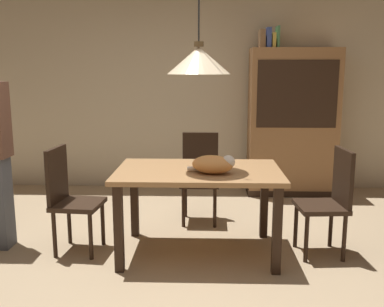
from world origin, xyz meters
name	(u,v)px	position (x,y,z in m)	size (l,w,h in m)	color
ground	(185,270)	(0.00, 0.00, 0.00)	(10.00, 10.00, 0.00)	tan
back_wall	(194,80)	(0.00, 2.65, 1.45)	(6.40, 0.10, 2.90)	beige
dining_table	(198,181)	(0.10, 0.36, 0.65)	(1.40, 0.90, 0.75)	#A87A4C
chair_far_back	(200,173)	(0.10, 1.24, 0.51)	(0.41, 0.41, 0.93)	black
chair_left_side	(69,195)	(-1.03, 0.37, 0.51)	(0.43, 0.43, 0.93)	black
chair_right_side	(330,197)	(1.23, 0.37, 0.51)	(0.43, 0.43, 0.93)	black
cat_sleeping	(214,164)	(0.23, 0.22, 0.83)	(0.40, 0.29, 0.16)	#E59951
pendant_lamp	(199,60)	(0.10, 0.36, 1.66)	(0.52, 0.52, 1.30)	beige
hutch_bookcase	(292,125)	(1.26, 2.32, 0.89)	(1.12, 0.45, 1.85)	olive
book_brown_thick	(262,39)	(0.85, 2.32, 1.96)	(0.06, 0.24, 0.22)	brown
book_blue_wide	(268,38)	(0.92, 2.32, 1.97)	(0.06, 0.24, 0.24)	#384C93
book_yellow_short	(273,40)	(0.99, 2.32, 1.94)	(0.04, 0.20, 0.18)	gold
book_green_slim	(278,37)	(1.04, 2.32, 1.98)	(0.03, 0.20, 0.26)	#427A4C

